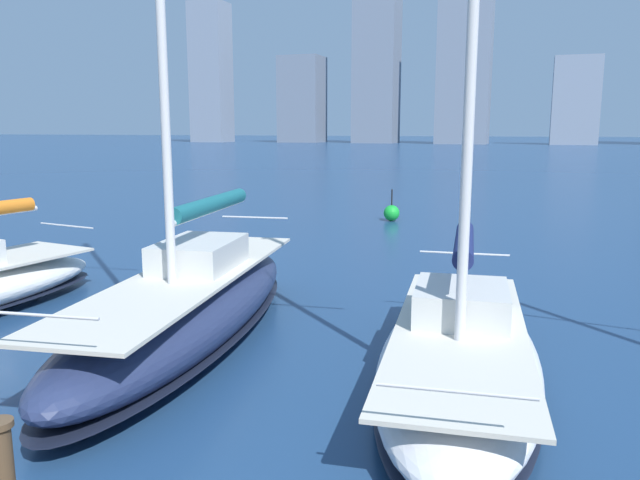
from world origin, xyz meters
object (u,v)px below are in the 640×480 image
(sailboat_teal, at_px, (190,303))
(mooring_post, at_px, (2,466))
(sailboat_navy, at_px, (459,349))
(channel_buoy, at_px, (392,213))

(sailboat_teal, bearing_deg, mooring_post, 105.13)
(sailboat_navy, bearing_deg, sailboat_teal, -4.28)
(sailboat_teal, relative_size, mooring_post, 14.63)
(sailboat_navy, height_order, sailboat_teal, sailboat_teal)
(sailboat_navy, distance_m, sailboat_teal, 5.12)
(sailboat_teal, xyz_separation_m, mooring_post, (-1.65, 6.12, 0.29))
(sailboat_navy, bearing_deg, mooring_post, 59.02)
(sailboat_teal, height_order, channel_buoy, sailboat_teal)
(sailboat_navy, relative_size, channel_buoy, 6.81)
(sailboat_teal, xyz_separation_m, channel_buoy, (-0.30, -16.82, -0.43))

